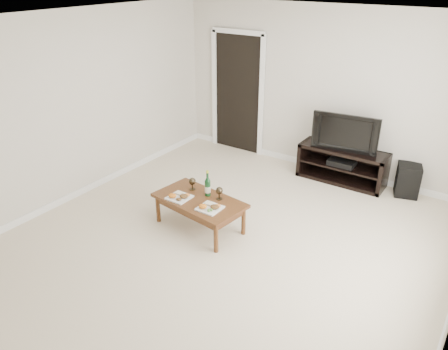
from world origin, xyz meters
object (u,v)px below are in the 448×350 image
media_console (342,165)px  subwoofer (408,180)px  television (346,131)px  coffee_table (200,213)px

media_console → subwoofer: (0.97, 0.10, -0.03)m
television → subwoofer: 1.14m
subwoofer → coffee_table: size_ratio=0.42×
media_console → television: 0.56m
media_console → television: television is taller
media_console → television: (0.00, 0.00, 0.56)m
television → coffee_table: television is taller
television → subwoofer: size_ratio=2.05×
television → coffee_table: 2.62m
media_console → coffee_table: (-1.02, -2.33, -0.07)m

